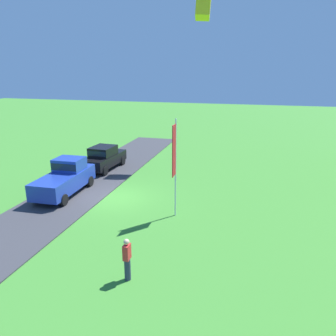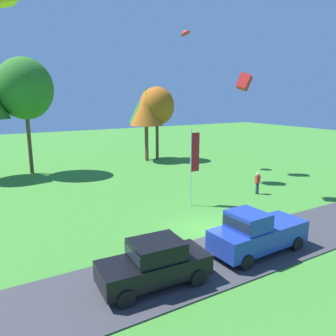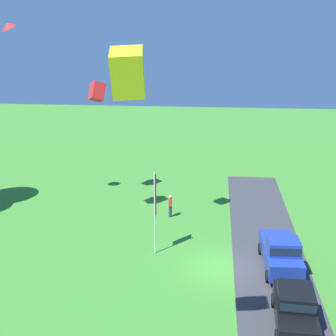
% 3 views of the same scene
% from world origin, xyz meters
% --- Properties ---
extents(ground_plane, '(120.00, 120.00, 0.00)m').
position_xyz_m(ground_plane, '(0.00, 0.00, 0.00)').
color(ground_plane, '#3D842D').
extents(pavement_strip, '(36.00, 4.40, 0.06)m').
position_xyz_m(pavement_strip, '(0.00, -2.90, 0.03)').
color(pavement_strip, '#38383D').
rests_on(pavement_strip, ground).
extents(car_sedan_by_flagpole, '(4.49, 2.15, 1.84)m').
position_xyz_m(car_sedan_by_flagpole, '(-5.29, -3.36, 1.04)').
color(car_sedan_by_flagpole, black).
rests_on(car_sedan_by_flagpole, ground).
extents(car_pickup_near_entrance, '(5.06, 2.19, 2.14)m').
position_xyz_m(car_pickup_near_entrance, '(0.16, -3.38, 1.11)').
color(car_pickup_near_entrance, '#1E389E').
rests_on(car_pickup_near_entrance, ground).
extents(person_beside_suv, '(0.36, 0.24, 1.71)m').
position_xyz_m(person_beside_suv, '(7.55, 3.79, 0.88)').
color(person_beside_suv, '#2D334C').
rests_on(person_beside_suv, ground).
extents(flag_banner, '(0.71, 0.08, 5.31)m').
position_xyz_m(flag_banner, '(1.76, 4.15, 3.36)').
color(flag_banner, silver).
rests_on(flag_banner, ground).
extents(kite_box_low_drifter, '(1.61, 1.22, 1.80)m').
position_xyz_m(kite_box_low_drifter, '(-9.35, 3.54, 12.10)').
color(kite_box_low_drifter, yellow).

